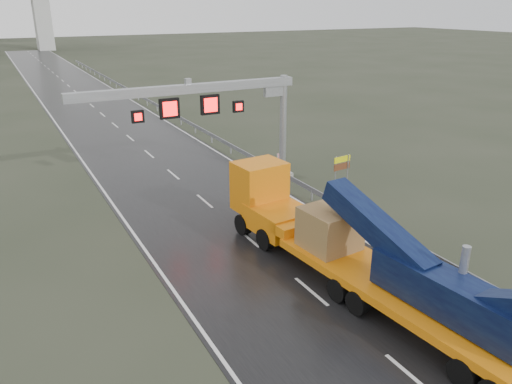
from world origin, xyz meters
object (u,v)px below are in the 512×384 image
sign_gantry (220,105)px  exit_sign_pair (342,166)px  striped_barrier (281,160)px  heavy_haul_truck (348,247)px

sign_gantry → exit_sign_pair: bearing=-32.1°
striped_barrier → exit_sign_pair: bearing=-62.3°
heavy_haul_truck → exit_sign_pair: bearing=48.9°
exit_sign_pair → striped_barrier: 6.46m
sign_gantry → striped_barrier: (5.90, 2.01, -5.12)m
heavy_haul_truck → striped_barrier: bearing=63.8°
sign_gantry → exit_sign_pair: (6.81, -4.28, -3.95)m
heavy_haul_truck → striped_barrier: size_ratio=19.95×
heavy_haul_truck → exit_sign_pair: (7.10, 9.78, -0.12)m
sign_gantry → striped_barrier: bearing=18.8°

